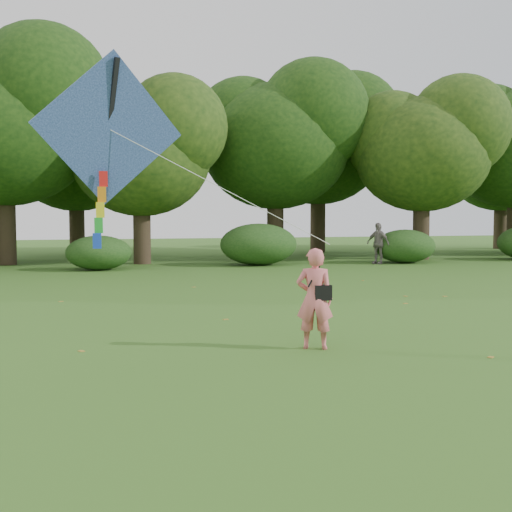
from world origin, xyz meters
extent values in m
plane|color=#265114|center=(0.00, 0.00, 0.00)|extent=(100.00, 100.00, 0.00)
imported|color=#E16A6E|center=(-0.69, 0.36, 0.87)|extent=(0.75, 0.64, 1.73)
imported|color=gray|center=(8.48, 17.13, 0.95)|extent=(1.02, 1.18, 1.90)
cube|color=black|center=(-0.57, 0.33, 0.97)|extent=(0.30, 0.20, 0.26)
cylinder|color=black|center=(-0.69, 0.32, 1.31)|extent=(0.33, 0.14, 0.47)
cube|color=#234D98|center=(-4.06, 1.17, 3.72)|extent=(2.51, 0.62, 2.52)
cube|color=black|center=(-4.06, 1.20, 3.72)|extent=(0.38, 0.70, 2.26)
cylinder|color=white|center=(-2.25, 0.74, 2.76)|extent=(3.62, 0.87, 1.94)
cube|color=red|center=(-4.16, 1.19, 2.90)|extent=(0.14, 0.06, 0.26)
cube|color=orange|center=(-4.19, 1.19, 2.64)|extent=(0.14, 0.06, 0.26)
cube|color=yellow|center=(-4.22, 1.19, 2.38)|extent=(0.14, 0.06, 0.26)
cube|color=green|center=(-4.25, 1.19, 2.12)|extent=(0.14, 0.06, 0.26)
cube|color=blue|center=(-4.28, 1.19, 1.86)|extent=(0.14, 0.06, 0.26)
cylinder|color=#3A2D1E|center=(-8.00, 21.00, 1.92)|extent=(0.88, 0.88, 3.85)
ellipsoid|color=#1E3F11|center=(-8.00, 21.00, 6.05)|extent=(8.00, 8.00, 6.80)
cylinder|color=#3A2D1E|center=(-2.00, 20.00, 1.57)|extent=(0.80, 0.80, 3.15)
ellipsoid|color=#1E3F11|center=(-2.00, 20.00, 4.91)|extent=(6.40, 6.40, 5.44)
cylinder|color=#3A2D1E|center=(5.00, 22.00, 1.84)|extent=(0.86, 0.86, 3.67)
ellipsoid|color=#1E3F11|center=(5.00, 22.00, 5.76)|extent=(7.60, 7.60, 6.46)
cylinder|color=#3A2D1E|center=(12.00, 19.50, 1.72)|extent=(0.83, 0.83, 3.43)
ellipsoid|color=#1E3F11|center=(12.00, 19.50, 5.30)|extent=(6.80, 6.80, 5.78)
cylinder|color=#3A2D1E|center=(-5.00, 27.50, 1.75)|extent=(0.84, 0.84, 3.50)
ellipsoid|color=#1E3F11|center=(-5.00, 27.50, 5.43)|extent=(7.00, 7.00, 5.95)
cylinder|color=#3A2D1E|center=(9.00, 26.50, 2.01)|extent=(0.90, 0.90, 4.02)
ellipsoid|color=#1E3F11|center=(9.00, 26.50, 6.17)|extent=(7.80, 7.80, 6.63)
cylinder|color=#3A2D1E|center=(22.00, 27.00, 1.78)|extent=(0.85, 0.85, 3.57)
ellipsoid|color=#1E3F11|center=(22.00, 27.00, 5.55)|extent=(7.20, 7.20, 6.12)
ellipsoid|color=#264919|center=(-4.00, 17.10, 0.71)|extent=(2.66, 2.09, 1.42)
ellipsoid|color=#264919|center=(3.00, 17.90, 0.94)|extent=(3.50, 2.75, 1.88)
ellipsoid|color=#264919|center=(10.00, 17.40, 0.79)|extent=(2.94, 2.31, 1.58)
cube|color=olive|center=(-4.56, 1.15, 0.00)|extent=(0.13, 0.14, 0.01)
cube|color=olive|center=(3.47, 4.96, 0.00)|extent=(0.14, 0.11, 0.01)
cube|color=olive|center=(5.22, 5.99, 0.00)|extent=(0.14, 0.11, 0.01)
cube|color=olive|center=(1.82, -1.01, 0.00)|extent=(0.14, 0.14, 0.01)
cube|color=olive|center=(-1.54, 3.70, 0.00)|extent=(0.14, 0.11, 0.01)
cube|color=olive|center=(4.77, 10.50, 0.00)|extent=(0.13, 0.14, 0.01)
cube|color=olive|center=(4.17, 6.29, 0.00)|extent=(0.09, 0.13, 0.01)
cube|color=olive|center=(-5.14, 7.60, 0.00)|extent=(0.14, 0.12, 0.01)
cube|color=olive|center=(-1.21, 10.02, 0.00)|extent=(0.14, 0.12, 0.01)
camera|label=1|loc=(-4.43, -9.90, 2.31)|focal=45.00mm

